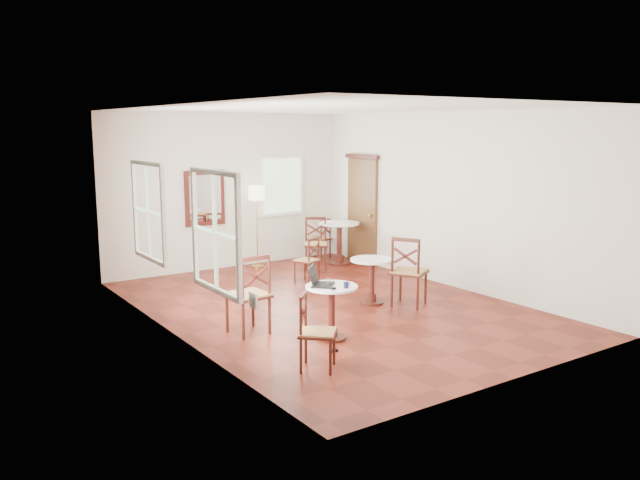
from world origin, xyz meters
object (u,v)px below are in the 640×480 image
at_px(chair_near_a, 249,294).
at_px(mouse, 333,288).
at_px(laptop, 319,281).
at_px(water_glass, 328,282).
at_px(chair_mid_b, 409,272).
at_px(chair_back_a, 321,238).
at_px(navy_mug, 346,285).
at_px(chair_back_b, 316,243).
at_px(cafe_table_back, 339,238).
at_px(chair_mid_a, 308,260).
at_px(cafe_table_mid, 372,276).
at_px(cafe_table_near, 332,306).
at_px(chair_near_b, 316,332).
at_px(floor_lamp, 256,198).
at_px(power_adapter, 334,350).

bearing_deg(chair_near_a, mouse, 120.34).
height_order(laptop, water_glass, laptop).
xyz_separation_m(chair_mid_b, water_glass, (-1.95, -0.65, 0.23)).
bearing_deg(chair_back_a, water_glass, 38.34).
bearing_deg(navy_mug, chair_back_a, 59.20).
xyz_separation_m(chair_back_b, mouse, (-2.33, -3.87, 0.24)).
relative_size(chair_near_a, laptop, 2.39).
bearing_deg(cafe_table_back, chair_near_a, -140.82).
bearing_deg(chair_mid_a, chair_near_a, 19.89).
bearing_deg(cafe_table_mid, cafe_table_near, -145.00).
relative_size(chair_mid_a, chair_mid_b, 0.75).
distance_m(cafe_table_near, chair_back_b, 4.31).
height_order(chair_near_a, laptop, chair_near_a).
xyz_separation_m(chair_mid_b, chair_back_a, (0.98, 3.85, -0.13)).
height_order(chair_mid_b, navy_mug, chair_mid_b).
relative_size(cafe_table_mid, chair_back_b, 0.72).
distance_m(cafe_table_mid, chair_mid_b, 0.58).
bearing_deg(chair_back_b, cafe_table_near, -88.09).
distance_m(chair_near_b, laptop, 1.12).
bearing_deg(laptop, chair_mid_a, 14.35).
bearing_deg(chair_mid_b, water_glass, 78.37).
bearing_deg(chair_back_a, cafe_table_mid, 49.77).
distance_m(chair_mid_a, chair_back_a, 2.22).
height_order(chair_near_a, mouse, chair_near_a).
relative_size(chair_mid_a, laptop, 1.80).
bearing_deg(floor_lamp, cafe_table_back, -24.48).
distance_m(floor_lamp, navy_mug, 4.81).
distance_m(cafe_table_back, laptop, 4.68).
bearing_deg(cafe_table_near, cafe_table_back, 52.91).
relative_size(cafe_table_back, mouse, 9.72).
height_order(chair_mid_a, water_glass, water_glass).
height_order(chair_near_a, chair_mid_b, chair_mid_b).
bearing_deg(chair_back_b, chair_back_a, 83.56).
xyz_separation_m(chair_near_a, chair_near_b, (0.02, -1.56, -0.10)).
bearing_deg(chair_back_a, mouse, 38.93).
xyz_separation_m(cafe_table_back, navy_mug, (-2.74, -3.93, 0.23)).
height_order(floor_lamp, laptop, floor_lamp).
distance_m(chair_near_a, chair_back_b, 4.17).
distance_m(chair_near_a, chair_near_b, 1.56).
bearing_deg(cafe_table_mid, chair_back_a, 68.26).
height_order(chair_back_b, navy_mug, chair_back_b).
height_order(chair_mid_b, chair_back_a, chair_mid_b).
bearing_deg(water_glass, floor_lamp, 72.60).
bearing_deg(chair_mid_b, power_adapter, 86.01).
xyz_separation_m(cafe_table_back, chair_near_a, (-3.60, -2.93, 0.01)).
distance_m(chair_mid_b, laptop, 2.10).
bearing_deg(floor_lamp, power_adapter, -108.21).
bearing_deg(chair_back_a, floor_lamp, -16.06).
relative_size(chair_near_b, mouse, 10.08).
xyz_separation_m(cafe_table_near, cafe_table_mid, (1.51, 1.06, -0.00)).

